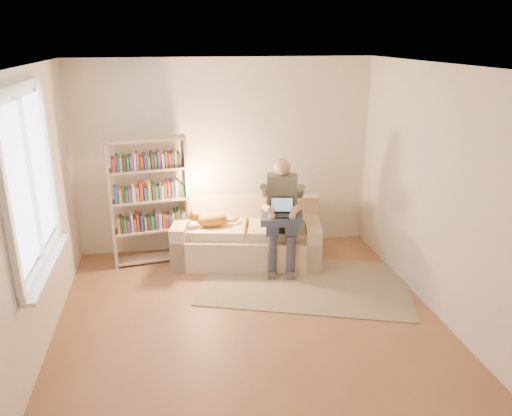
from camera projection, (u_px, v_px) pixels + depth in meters
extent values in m
plane|color=brown|center=(253.00, 331.00, 5.09)|extent=(4.50, 4.50, 0.00)
cube|color=white|center=(252.00, 67.00, 4.23)|extent=(4.00, 4.50, 0.02)
cube|color=silver|center=(26.00, 225.00, 4.33)|extent=(0.02, 4.50, 2.60)
cube|color=silver|center=(450.00, 200.00, 4.99)|extent=(0.02, 4.50, 2.60)
cube|color=silver|center=(225.00, 157.00, 6.75)|extent=(4.00, 0.02, 2.60)
cube|color=silver|center=(325.00, 355.00, 2.57)|extent=(4.00, 0.02, 2.60)
plane|color=white|center=(30.00, 180.00, 4.41)|extent=(0.00, 1.50, 1.50)
cube|color=white|center=(17.00, 88.00, 4.15)|extent=(0.05, 1.50, 0.08)
cube|color=white|center=(43.00, 261.00, 4.67)|extent=(0.05, 1.50, 0.08)
cube|color=white|center=(31.00, 180.00, 4.41)|extent=(0.04, 0.05, 1.50)
cube|color=white|center=(49.00, 265.00, 4.69)|extent=(0.12, 1.52, 0.04)
cube|color=beige|center=(247.00, 246.00, 6.64)|extent=(2.04, 1.23, 0.40)
cube|color=beige|center=(248.00, 209.00, 6.82)|extent=(1.90, 0.58, 0.41)
cube|color=beige|center=(183.00, 239.00, 6.64)|extent=(0.36, 0.88, 0.57)
cube|color=beige|center=(312.00, 241.00, 6.58)|extent=(0.36, 0.88, 0.57)
cube|color=beige|center=(214.00, 229.00, 6.52)|extent=(0.91, 0.73, 0.11)
cube|color=beige|center=(280.00, 230.00, 6.49)|extent=(0.91, 0.73, 0.11)
cube|color=#676C57|center=(282.00, 195.00, 6.41)|extent=(0.42, 0.29, 0.53)
sphere|color=tan|center=(282.00, 167.00, 6.27)|extent=(0.21, 0.21, 0.21)
cube|color=#363A4C|center=(273.00, 225.00, 6.28)|extent=(0.24, 0.46, 0.16)
cube|color=#363A4C|center=(291.00, 225.00, 6.28)|extent=(0.24, 0.46, 0.16)
cylinder|color=#363A4C|center=(272.00, 256.00, 6.19)|extent=(0.11, 0.11, 0.53)
cylinder|color=#363A4C|center=(291.00, 256.00, 6.18)|extent=(0.11, 0.11, 0.53)
ellipsoid|color=orange|center=(214.00, 220.00, 6.45)|extent=(0.44, 0.29, 0.18)
sphere|color=orange|center=(195.00, 216.00, 6.40)|extent=(0.14, 0.14, 0.14)
cylinder|color=orange|center=(230.00, 221.00, 6.49)|extent=(0.20, 0.08, 0.06)
cube|color=#2A3849|center=(281.00, 218.00, 6.23)|extent=(0.60, 0.53, 0.09)
cube|color=black|center=(281.00, 215.00, 6.18)|extent=(0.33, 0.26, 0.02)
cube|color=black|center=(281.00, 204.00, 6.25)|extent=(0.31, 0.16, 0.18)
plane|color=#8CA5CC|center=(281.00, 204.00, 6.25)|extent=(0.28, 0.17, 0.24)
cube|color=#C9B098|center=(111.00, 205.00, 6.27)|extent=(0.07, 0.26, 1.67)
cube|color=#C9B098|center=(186.00, 198.00, 6.55)|extent=(0.07, 0.26, 1.67)
cube|color=#C9B098|center=(153.00, 257.00, 6.67)|extent=(1.02, 0.39, 0.03)
cube|color=#C9B098|center=(151.00, 229.00, 6.54)|extent=(1.02, 0.39, 0.03)
cube|color=#C9B098|center=(149.00, 200.00, 6.41)|extent=(1.02, 0.39, 0.03)
cube|color=#C9B098|center=(147.00, 169.00, 6.27)|extent=(1.02, 0.39, 0.03)
cube|color=#C9B098|center=(145.00, 139.00, 6.15)|extent=(1.02, 0.39, 0.03)
cube|color=#267233|center=(151.00, 221.00, 6.50)|extent=(0.87, 0.32, 0.20)
cube|color=#66337F|center=(149.00, 191.00, 6.37)|extent=(0.87, 0.32, 0.20)
cube|color=silver|center=(146.00, 160.00, 6.23)|extent=(0.87, 0.32, 0.20)
cylinder|color=silver|center=(180.00, 194.00, 6.51)|extent=(0.09, 0.09, 0.04)
cone|color=silver|center=(192.00, 177.00, 6.38)|extent=(0.13, 0.15, 0.14)
cube|color=gray|center=(306.00, 283.00, 6.06)|extent=(2.80, 2.17, 0.01)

